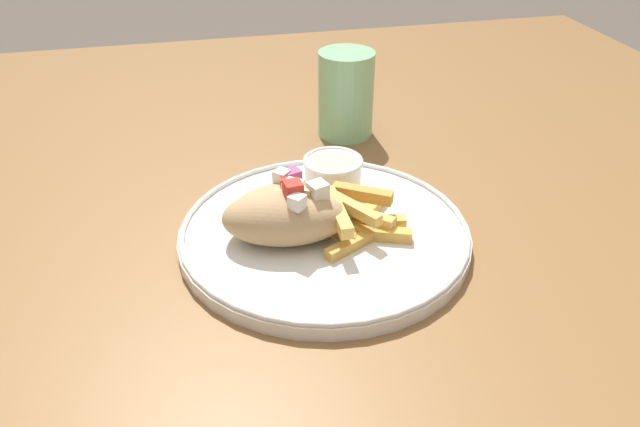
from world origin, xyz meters
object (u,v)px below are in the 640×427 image
fries_pile (358,219)px  sauce_ramekin (333,171)px  water_glass (346,98)px  pita_sandwich_near (285,217)px  plate (320,233)px  pita_sandwich_far (277,207)px

fries_pile → sauce_ramekin: same height
water_glass → fries_pile: bearing=-102.2°
pita_sandwich_near → sauce_ramekin: bearing=62.3°
plate → pita_sandwich_near: (-0.04, -0.01, 0.03)m
pita_sandwich_far → fries_pile: pita_sandwich_far is taller
fries_pile → water_glass: 0.27m
pita_sandwich_far → sauce_ramekin: (0.08, 0.07, -0.00)m
pita_sandwich_far → water_glass: bearing=42.4°
pita_sandwich_far → sauce_ramekin: pita_sandwich_far is taller
fries_pile → water_glass: size_ratio=0.83×
plate → fries_pile: fries_pile is taller
water_glass → pita_sandwich_far: bearing=-120.2°
plate → pita_sandwich_near: bearing=-165.7°
plate → fries_pile: size_ratio=3.13×
pita_sandwich_near → pita_sandwich_far: bearing=108.6°
plate → pita_sandwich_far: bearing=159.5°
plate → pita_sandwich_far: size_ratio=2.37×
plate → sauce_ramekin: bearing=67.5°
pita_sandwich_far → water_glass: (0.14, 0.23, 0.01)m
plate → fries_pile: 0.04m
plate → water_glass: size_ratio=2.60×
plate → sauce_ramekin: size_ratio=4.39×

